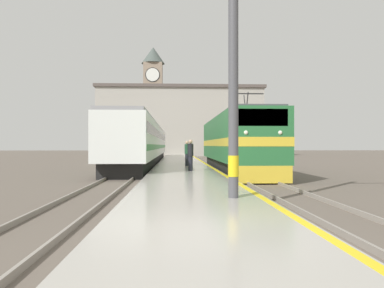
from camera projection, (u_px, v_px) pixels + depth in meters
The scene contains 11 objects.
ground_plane at pixel (181, 164), 36.57m from camera, with size 200.00×200.00×0.00m, color #60564C.
platform at pixel (182, 165), 31.57m from camera, with size 4.08×140.00×0.36m.
rail_track_near at pixel (223, 167), 31.73m from camera, with size 2.84×140.00×0.16m.
rail_track_far at pixel (140, 167), 31.41m from camera, with size 2.84×140.00×0.16m.
locomotive_train at pixel (234, 143), 25.50m from camera, with size 2.92×16.78×4.83m.
passenger_train at pixel (146, 143), 37.58m from camera, with size 2.92×37.33×3.85m.
catenary_mast at pixel (236, 47), 10.66m from camera, with size 2.70×0.31×8.71m.
person_on_platform at pixel (190, 154), 21.78m from camera, with size 0.34×0.34×1.82m.
second_waiting_passenger at pixel (187, 153), 27.31m from camera, with size 0.34×0.34×1.80m.
clock_tower at pixel (153, 97), 77.03m from camera, with size 4.73×4.73×22.11m.
station_building at pixel (180, 121), 64.53m from camera, with size 28.49×6.76×11.96m.
Camera 1 is at (-0.59, -6.58, 1.84)m, focal length 35.00 mm.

